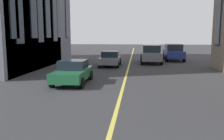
{
  "coord_description": "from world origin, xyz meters",
  "views": [
    {
      "loc": [
        4.46,
        -0.77,
        2.91
      ],
      "look_at": [
        15.6,
        0.4,
        1.28
      ],
      "focal_mm": 38.77,
      "sensor_mm": 36.0,
      "label": 1
    }
  ],
  "objects_px": {
    "car_blue_oncoming": "(173,52)",
    "car_grey_parked_a": "(110,59)",
    "car_green_parked_b": "(73,72)",
    "car_grey_near": "(151,54)"
  },
  "relations": [
    {
      "from": "car_green_parked_b",
      "to": "car_grey_parked_a",
      "type": "bearing_deg",
      "value": -9.03
    },
    {
      "from": "car_green_parked_b",
      "to": "car_grey_near",
      "type": "bearing_deg",
      "value": -25.23
    },
    {
      "from": "car_grey_parked_a",
      "to": "car_green_parked_b",
      "type": "distance_m",
      "value": 8.51
    },
    {
      "from": "car_grey_parked_a",
      "to": "car_green_parked_b",
      "type": "height_order",
      "value": "same"
    },
    {
      "from": "car_blue_oncoming",
      "to": "car_grey_parked_a",
      "type": "distance_m",
      "value": 8.82
    },
    {
      "from": "car_grey_parked_a",
      "to": "car_grey_near",
      "type": "height_order",
      "value": "car_grey_near"
    },
    {
      "from": "car_grey_near",
      "to": "car_green_parked_b",
      "type": "relative_size",
      "value": 1.21
    },
    {
      "from": "car_green_parked_b",
      "to": "car_blue_oncoming",
      "type": "bearing_deg",
      "value": -29.37
    },
    {
      "from": "car_grey_parked_a",
      "to": "car_grey_near",
      "type": "bearing_deg",
      "value": -54.53
    },
    {
      "from": "car_grey_near",
      "to": "car_grey_parked_a",
      "type": "bearing_deg",
      "value": 125.47
    }
  ]
}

